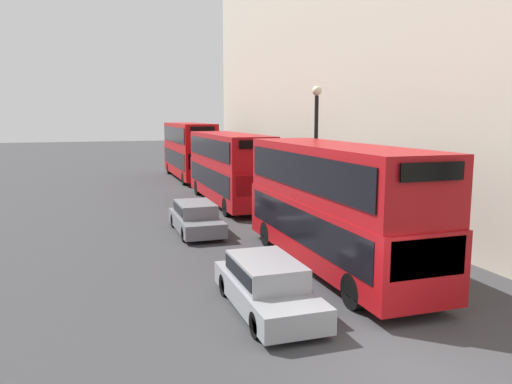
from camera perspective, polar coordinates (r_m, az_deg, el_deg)
The scene contains 8 objects.
ground_plane at distance 11.64m, azimuth 16.48°, elevation -18.19°, with size 200.00×200.00×0.00m, color #38383A.
bus_leading at distance 17.04m, azimuth 8.88°, elevation -1.03°, with size 2.59×10.18×4.26m.
bus_second_in_queue at distance 29.69m, azimuth -3.13°, elevation 3.08°, with size 2.59×10.71×4.17m.
bus_third_in_queue at distance 42.04m, azimuth -7.68°, elevation 4.96°, with size 2.59×11.09×4.61m.
car_dark_sedan at distance 13.59m, azimuth 1.22°, elevation -10.44°, with size 1.77×4.64×1.40m.
car_hatchback at distance 22.54m, azimuth -6.91°, elevation -2.82°, with size 1.76×4.50×1.36m.
street_lamp at distance 22.97m, azimuth 6.87°, elevation 5.72°, with size 0.44×0.44×6.53m.
pedestrian at distance 36.67m, azimuth -1.33°, elevation 1.71°, with size 0.36×0.36×1.62m.
Camera 1 is at (-6.09, -8.45, 5.19)m, focal length 35.00 mm.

